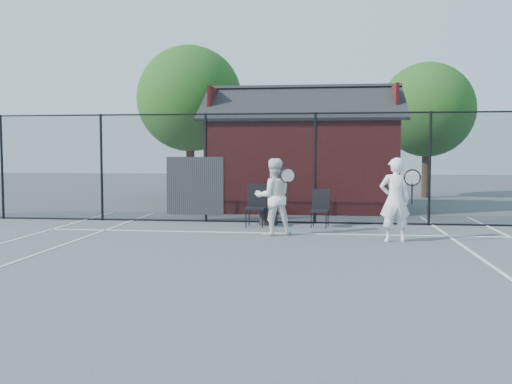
# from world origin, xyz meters

# --- Properties ---
(ground) EXTENTS (80.00, 80.00, 0.00)m
(ground) POSITION_xyz_m (0.00, 0.00, 0.00)
(ground) COLOR #4C5357
(ground) RESTS_ON ground
(court_lines) EXTENTS (11.02, 18.00, 0.01)m
(court_lines) POSITION_xyz_m (0.00, -1.32, 0.01)
(court_lines) COLOR silver
(court_lines) RESTS_ON ground
(fence) EXTENTS (22.04, 3.00, 3.00)m
(fence) POSITION_xyz_m (-0.30, 5.00, 1.45)
(fence) COLOR black
(fence) RESTS_ON ground
(clubhouse) EXTENTS (6.50, 4.36, 4.19)m
(clubhouse) POSITION_xyz_m (0.50, 9.00, 1.61)
(clubhouse) COLOR maroon
(clubhouse) RESTS_ON ground
(tree_left) EXTENTS (4.48, 4.48, 6.44)m
(tree_left) POSITION_xyz_m (-4.50, 13.50, 4.19)
(tree_left) COLOR black
(tree_left) RESTS_ON ground
(tree_right) EXTENTS (3.97, 3.97, 5.70)m
(tree_right) POSITION_xyz_m (5.50, 14.50, 3.71)
(tree_right) COLOR black
(tree_right) RESTS_ON ground
(player_front) EXTENTS (0.84, 0.64, 1.81)m
(player_front) POSITION_xyz_m (2.78, 2.07, 0.91)
(player_front) COLOR white
(player_front) RESTS_ON ground
(player_back) EXTENTS (1.05, 0.91, 1.79)m
(player_back) POSITION_xyz_m (0.09, 2.75, 0.90)
(player_back) COLOR white
(player_back) RESTS_ON ground
(chair_left) EXTENTS (0.52, 0.53, 0.95)m
(chair_left) POSITION_xyz_m (1.14, 4.20, 0.48)
(chair_left) COLOR black
(chair_left) RESTS_ON ground
(chair_right) EXTENTS (0.54, 0.56, 1.07)m
(chair_right) POSITION_xyz_m (-0.50, 4.10, 0.53)
(chair_right) COLOR black
(chair_right) RESTS_ON ground
(waste_bin) EXTENTS (0.55, 0.55, 0.73)m
(waste_bin) POSITION_xyz_m (-0.22, 4.60, 0.36)
(waste_bin) COLOR #262626
(waste_bin) RESTS_ON ground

